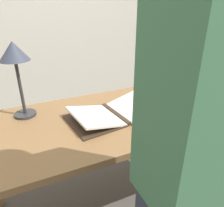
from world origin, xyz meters
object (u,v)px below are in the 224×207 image
open_book (116,112)px  book_standing_upright (168,89)px  coffee_mug (149,96)px  book_stack_tall (192,94)px  reading_lamp (15,58)px  person_reader (199,173)px  pencil (144,128)px

open_book → book_standing_upright: book_standing_upright is taller
open_book → book_standing_upright: bearing=-13.4°
book_standing_upright → coffee_mug: (-0.07, 0.10, -0.08)m
book_stack_tall → open_book: bearing=173.2°
book_stack_tall → reading_lamp: 1.09m
book_standing_upright → person_reader: person_reader is taller
book_stack_tall → reading_lamp: size_ratio=0.65×
open_book → reading_lamp: bearing=148.3°
reading_lamp → coffee_mug: bearing=-12.5°
book_stack_tall → reading_lamp: (-1.02, 0.29, 0.28)m
open_book → book_stack_tall: 0.53m
book_stack_tall → person_reader: (-0.59, -0.64, 0.09)m
open_book → book_stack_tall: (0.53, -0.06, 0.05)m
reading_lamp → book_stack_tall: bearing=-15.9°
coffee_mug → person_reader: size_ratio=0.07×
open_book → reading_lamp: (-0.49, 0.23, 0.33)m
book_stack_tall → pencil: bearing=-162.9°
book_stack_tall → pencil: (-0.45, -0.14, -0.06)m
pencil → person_reader: bearing=-105.2°
book_standing_upright → person_reader: bearing=-128.5°
open_book → book_standing_upright: size_ratio=2.31×
reading_lamp → open_book: bearing=-24.7°
reading_lamp → person_reader: person_reader is taller
pencil → reading_lamp: bearing=142.9°
coffee_mug → book_standing_upright: bearing=-54.7°
open_book → pencil: size_ratio=4.85×
book_stack_tall → person_reader: person_reader is taller
book_standing_upright → coffee_mug: bearing=118.0°
coffee_mug → pencil: 0.33m
book_standing_upright → person_reader: size_ratio=0.14×
book_stack_tall → person_reader: bearing=-132.7°
open_book → person_reader: (-0.06, -0.70, 0.14)m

